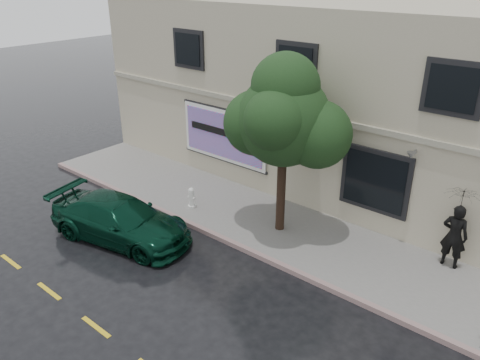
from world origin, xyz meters
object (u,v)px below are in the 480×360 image
Objects in this scene: car at (120,220)px; street_tree at (284,121)px; pedestrian at (454,236)px; fire_hydrant at (192,198)px.

car is 6.13m from street_tree.
pedestrian is at bearing 16.03° from street_tree.
fire_hydrant is (-8.39, -2.26, -0.61)m from pedestrian.
car is at bearing -135.68° from street_tree.
car is 10.17m from pedestrian.
street_tree reaches higher than fire_hydrant.
pedestrian is (8.78, 5.10, 0.43)m from car.
street_tree is (3.74, 3.65, 3.20)m from car.
pedestrian is 8.71m from fire_hydrant.
pedestrian is at bearing -72.04° from car.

